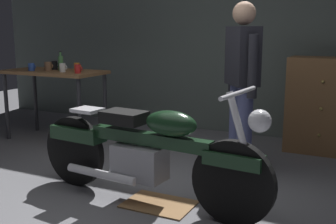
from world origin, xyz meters
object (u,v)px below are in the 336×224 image
(motorcycle, at_px, (146,150))
(mug_orange_travel, at_px, (77,67))
(mug_blue_enamel, at_px, (31,67))
(person_standing, at_px, (242,80))
(mug_brown_stoneware, at_px, (48,66))
(bottle, at_px, (61,63))
(mug_red_diner, at_px, (78,69))
(wooden_dresser, at_px, (323,105))
(mug_black_matte, at_px, (55,65))
(mug_white_ceramic, at_px, (63,68))

(motorcycle, distance_m, mug_orange_travel, 2.19)
(motorcycle, relative_size, mug_blue_enamel, 19.89)
(person_standing, relative_size, mug_brown_stoneware, 13.36)
(mug_brown_stoneware, xyz_separation_m, bottle, (0.09, 0.13, 0.04))
(mug_orange_travel, bearing_deg, mug_red_diner, -49.08)
(person_standing, distance_m, mug_blue_enamel, 2.72)
(wooden_dresser, bearing_deg, mug_brown_stoneware, -162.17)
(motorcycle, relative_size, mug_red_diner, 20.60)
(motorcycle, height_order, person_standing, person_standing)
(mug_blue_enamel, distance_m, mug_orange_travel, 0.60)
(motorcycle, xyz_separation_m, mug_red_diner, (-1.55, 1.12, 0.50))
(motorcycle, distance_m, mug_blue_enamel, 2.57)
(motorcycle, distance_m, bottle, 2.43)
(wooden_dresser, relative_size, mug_red_diner, 10.36)
(motorcycle, xyz_separation_m, mug_orange_travel, (-1.70, 1.29, 0.50))
(person_standing, bearing_deg, bottle, 45.56)
(mug_brown_stoneware, bearing_deg, motorcycle, -29.87)
(mug_brown_stoneware, bearing_deg, person_standing, -2.08)
(mug_orange_travel, relative_size, bottle, 0.44)
(wooden_dresser, bearing_deg, bottle, -163.82)
(mug_orange_travel, distance_m, bottle, 0.28)
(wooden_dresser, relative_size, bottle, 4.56)
(mug_black_matte, xyz_separation_m, mug_orange_travel, (0.41, -0.07, -0.00))
(mug_red_diner, height_order, bottle, bottle)
(person_standing, relative_size, bottle, 6.93)
(bottle, bearing_deg, mug_white_ceramic, -44.21)
(person_standing, bearing_deg, wooden_dresser, -69.51)
(motorcycle, xyz_separation_m, mug_blue_enamel, (-2.26, 1.10, 0.50))
(mug_red_diner, height_order, mug_orange_travel, mug_orange_travel)
(mug_blue_enamel, bearing_deg, bottle, 35.90)
(motorcycle, bearing_deg, bottle, 151.28)
(person_standing, xyz_separation_m, mug_black_matte, (-2.57, 0.26, 0.03))
(bottle, bearing_deg, mug_brown_stoneware, -126.69)
(mug_black_matte, relative_size, mug_brown_stoneware, 0.89)
(wooden_dresser, relative_size, mug_black_matte, 9.91)
(person_standing, height_order, mug_black_matte, person_standing)
(motorcycle, bearing_deg, mug_black_matte, 152.22)
(mug_blue_enamel, height_order, mug_brown_stoneware, mug_brown_stoneware)
(motorcycle, bearing_deg, person_standing, 72.35)
(mug_black_matte, xyz_separation_m, mug_white_ceramic, (0.31, -0.20, -0.00))
(mug_brown_stoneware, bearing_deg, mug_orange_travel, 15.32)
(mug_black_matte, bearing_deg, mug_white_ceramic, -33.85)
(motorcycle, bearing_deg, mug_brown_stoneware, 155.09)
(mug_black_matte, distance_m, mug_blue_enamel, 0.30)
(mug_orange_travel, bearing_deg, person_standing, -5.13)
(mug_red_diner, xyz_separation_m, bottle, (-0.42, 0.20, 0.04))
(motorcycle, height_order, mug_white_ceramic, mug_white_ceramic)
(person_standing, bearing_deg, mug_brown_stoneware, 48.63)
(mug_white_ceramic, distance_m, mug_brown_stoneware, 0.26)
(mug_blue_enamel, bearing_deg, mug_orange_travel, 18.08)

